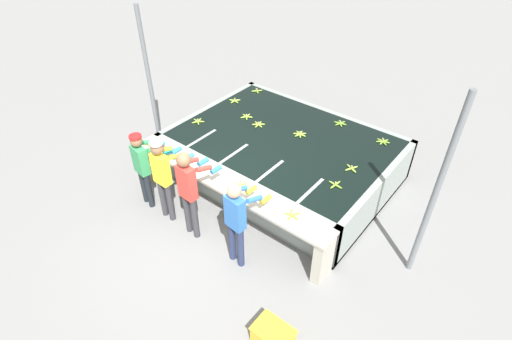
% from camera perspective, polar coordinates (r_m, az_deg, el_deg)
% --- Properties ---
extents(ground_plane, '(80.00, 80.00, 0.00)m').
position_cam_1_polar(ground_plane, '(7.39, -5.43, -7.99)').
color(ground_plane, gray).
rests_on(ground_plane, ground).
extents(wash_tank, '(4.28, 3.12, 0.90)m').
position_cam_1_polar(wash_tank, '(8.27, 3.87, 1.93)').
color(wash_tank, gray).
rests_on(wash_tank, ground).
extents(work_ledge, '(4.28, 0.45, 0.90)m').
position_cam_1_polar(work_ledge, '(7.07, -4.49, -3.39)').
color(work_ledge, '#B7B2A3').
rests_on(work_ledge, ground).
extents(worker_0, '(0.47, 0.73, 1.56)m').
position_cam_1_polar(worker_0, '(7.51, -15.84, 0.86)').
color(worker_0, '#1E2328').
rests_on(worker_0, ground).
extents(worker_1, '(0.41, 0.72, 1.67)m').
position_cam_1_polar(worker_1, '(7.07, -13.12, -0.39)').
color(worker_1, '#38383D').
rests_on(worker_1, ground).
extents(worker_2, '(0.43, 0.73, 1.74)m').
position_cam_1_polar(worker_2, '(6.63, -9.56, -2.40)').
color(worker_2, '#38383D').
rests_on(worker_2, ground).
extents(worker_3, '(0.45, 0.73, 1.65)m').
position_cam_1_polar(worker_3, '(6.12, -2.74, -6.73)').
color(worker_3, navy).
rests_on(worker_3, ground).
extents(banana_bunch_floating_0, '(0.27, 0.28, 0.08)m').
position_cam_1_polar(banana_bunch_floating_0, '(8.60, -8.29, 6.90)').
color(banana_bunch_floating_0, '#8CB738').
rests_on(banana_bunch_floating_0, wash_tank).
extents(banana_bunch_floating_1, '(0.28, 0.27, 0.08)m').
position_cam_1_polar(banana_bunch_floating_1, '(9.33, -3.06, 9.87)').
color(banana_bunch_floating_1, '#9EC642').
rests_on(banana_bunch_floating_1, wash_tank).
extents(banana_bunch_floating_2, '(0.27, 0.27, 0.08)m').
position_cam_1_polar(banana_bunch_floating_2, '(7.35, 13.48, 0.23)').
color(banana_bunch_floating_2, '#93BC3D').
rests_on(banana_bunch_floating_2, wash_tank).
extents(banana_bunch_floating_3, '(0.24, 0.24, 0.08)m').
position_cam_1_polar(banana_bunch_floating_3, '(9.76, 0.15, 11.25)').
color(banana_bunch_floating_3, '#8CB738').
rests_on(banana_bunch_floating_3, wash_tank).
extents(banana_bunch_floating_4, '(0.28, 0.28, 0.08)m').
position_cam_1_polar(banana_bunch_floating_4, '(8.25, 17.67, 3.91)').
color(banana_bunch_floating_4, '#75A333').
rests_on(banana_bunch_floating_4, wash_tank).
extents(banana_bunch_floating_5, '(0.28, 0.28, 0.08)m').
position_cam_1_polar(banana_bunch_floating_5, '(8.63, 11.94, 6.55)').
color(banana_bunch_floating_5, '#75A333').
rests_on(banana_bunch_floating_5, wash_tank).
extents(banana_bunch_floating_6, '(0.28, 0.28, 0.08)m').
position_cam_1_polar(banana_bunch_floating_6, '(6.93, 11.28, -2.07)').
color(banana_bunch_floating_6, '#7FAD33').
rests_on(banana_bunch_floating_6, wash_tank).
extents(banana_bunch_floating_7, '(0.27, 0.28, 0.08)m').
position_cam_1_polar(banana_bunch_floating_7, '(8.13, 6.29, 5.12)').
color(banana_bunch_floating_7, '#93BC3D').
rests_on(banana_bunch_floating_7, wash_tank).
extents(banana_bunch_floating_8, '(0.28, 0.28, 0.08)m').
position_cam_1_polar(banana_bunch_floating_8, '(8.40, 0.35, 6.54)').
color(banana_bunch_floating_8, '#93BC3D').
rests_on(banana_bunch_floating_8, wash_tank).
extents(banana_bunch_floating_9, '(0.28, 0.27, 0.08)m').
position_cam_1_polar(banana_bunch_floating_9, '(8.68, -1.37, 7.65)').
color(banana_bunch_floating_9, '#93BC3D').
rests_on(banana_bunch_floating_9, wash_tank).
extents(banana_bunch_ledge_0, '(0.28, 0.27, 0.08)m').
position_cam_1_polar(banana_bunch_ledge_0, '(6.27, 5.19, -6.40)').
color(banana_bunch_ledge_0, '#93BC3D').
rests_on(banana_bunch_ledge_0, work_ledge).
extents(banana_bunch_ledge_1, '(0.28, 0.27, 0.08)m').
position_cam_1_polar(banana_bunch_ledge_1, '(8.07, -14.77, 3.74)').
color(banana_bunch_ledge_1, '#8CB738').
rests_on(banana_bunch_ledge_1, work_ledge).
extents(banana_bunch_ledge_2, '(0.28, 0.28, 0.08)m').
position_cam_1_polar(banana_bunch_ledge_2, '(6.77, -2.15, -2.25)').
color(banana_bunch_ledge_2, '#93BC3D').
rests_on(banana_bunch_ledge_2, work_ledge).
extents(knife_0, '(0.35, 0.05, 0.02)m').
position_cam_1_polar(knife_0, '(7.57, -10.96, 1.78)').
color(knife_0, silver).
rests_on(knife_0, work_ledge).
extents(crate, '(0.55, 0.39, 0.32)m').
position_cam_1_polar(crate, '(5.88, 2.46, -22.63)').
color(crate, gold).
rests_on(crate, ground).
extents(support_post_left, '(0.09, 0.09, 3.20)m').
position_cam_1_polar(support_post_left, '(8.81, -14.92, 11.85)').
color(support_post_left, slate).
rests_on(support_post_left, ground).
extents(support_post_right, '(0.09, 0.09, 3.20)m').
position_cam_1_polar(support_post_right, '(6.11, 24.23, -3.14)').
color(support_post_right, slate).
rests_on(support_post_right, ground).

